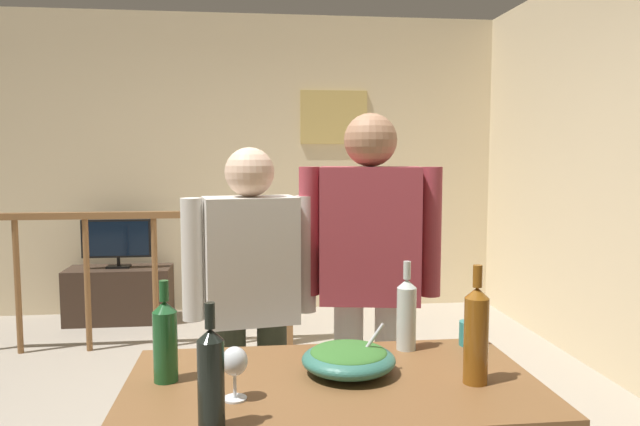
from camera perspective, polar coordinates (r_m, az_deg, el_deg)
back_wall at (r=5.73m, az=-7.06°, el=4.63°), size 4.86×0.10×2.78m
side_wall_right at (r=4.41m, az=26.30°, el=3.86°), size 0.10×4.35×2.78m
framed_picture at (r=5.74m, az=1.32°, el=9.12°), size 0.64×0.03×0.50m
stair_railing at (r=4.68m, az=-13.27°, el=-4.54°), size 2.58×0.10×1.10m
tv_console at (r=5.64m, az=-18.58°, el=-7.39°), size 0.90×0.40×0.48m
flat_screen_tv at (r=5.52m, az=-18.80°, el=-2.41°), size 0.60×0.12×0.43m
serving_table at (r=2.02m, az=1.19°, el=-17.70°), size 1.32×0.74×0.75m
salad_bowl at (r=2.04m, az=2.75°, el=-13.66°), size 0.31×0.31×0.17m
wine_glass at (r=1.83m, az=-8.16°, el=-14.03°), size 0.08×0.08×0.16m
wine_bottle_dark at (r=1.65m, az=-10.37°, el=-15.14°), size 0.07×0.07×0.34m
wine_bottle_clear at (r=2.27m, az=8.25°, el=-9.41°), size 0.07×0.07×0.33m
wine_bottle_green at (r=2.00m, az=-14.56°, el=-11.61°), size 0.08×0.08×0.33m
wine_bottle_amber at (r=1.98m, az=14.68°, el=-11.07°), size 0.08×0.08×0.38m
mug_teal at (r=2.38m, az=14.12°, el=-11.08°), size 0.11×0.08×0.09m
person_standing_left at (r=2.60m, az=-6.61°, el=-7.67°), size 0.57×0.28×1.51m
person_standing_right at (r=2.63m, az=4.74°, el=-5.17°), size 0.61×0.29×1.65m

